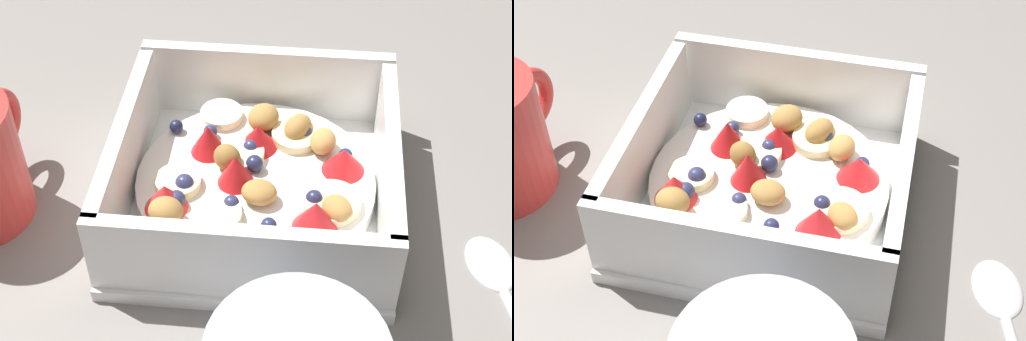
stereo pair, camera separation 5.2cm
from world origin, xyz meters
The scene contains 3 objects.
ground_plane centered at (0.00, 0.00, 0.00)m, with size 2.40×2.40×0.00m, color gray.
fruit_bowl centered at (-0.01, 0.00, 0.02)m, with size 0.19×0.19×0.07m.
spoon centered at (-0.18, 0.07, 0.00)m, with size 0.06×0.17×0.01m.
Camera 1 is at (-0.05, 0.37, 0.39)m, focal length 52.32 mm.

